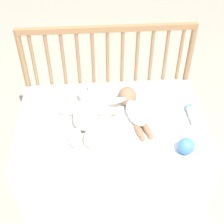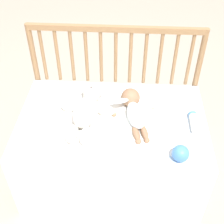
{
  "view_description": "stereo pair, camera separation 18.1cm",
  "coord_description": "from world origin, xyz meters",
  "px_view_note": "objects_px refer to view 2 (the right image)",
  "views": [
    {
      "loc": [
        -0.1,
        -1.34,
        1.77
      ],
      "look_at": [
        0.0,
        -0.0,
        0.56
      ],
      "focal_mm": 50.0,
      "sensor_mm": 36.0,
      "label": 1
    },
    {
      "loc": [
        0.08,
        -1.35,
        1.77
      ],
      "look_at": [
        0.0,
        -0.0,
        0.56
      ],
      "focal_mm": 50.0,
      "sensor_mm": 36.0,
      "label": 2
    }
  ],
  "objects_px": {
    "teddy_bear": "(86,111)",
    "toy_ball": "(181,153)",
    "baby": "(134,109)",
    "baby_bottle": "(194,121)"
  },
  "relations": [
    {
      "from": "baby",
      "to": "baby_bottle",
      "type": "relative_size",
      "value": 2.34
    },
    {
      "from": "baby_bottle",
      "to": "toy_ball",
      "type": "bearing_deg",
      "value": -111.43
    },
    {
      "from": "teddy_bear",
      "to": "toy_ball",
      "type": "height_order",
      "value": "teddy_bear"
    },
    {
      "from": "baby",
      "to": "baby_bottle",
      "type": "height_order",
      "value": "baby"
    },
    {
      "from": "teddy_bear",
      "to": "baby",
      "type": "distance_m",
      "value": 0.28
    },
    {
      "from": "teddy_bear",
      "to": "baby_bottle",
      "type": "distance_m",
      "value": 0.63
    },
    {
      "from": "baby",
      "to": "baby_bottle",
      "type": "bearing_deg",
      "value": -8.18
    },
    {
      "from": "baby",
      "to": "teddy_bear",
      "type": "bearing_deg",
      "value": -173.5
    },
    {
      "from": "baby",
      "to": "toy_ball",
      "type": "xyz_separation_m",
      "value": [
        0.24,
        -0.32,
        -0.0
      ]
    },
    {
      "from": "teddy_bear",
      "to": "baby",
      "type": "relative_size",
      "value": 1.15
    }
  ]
}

